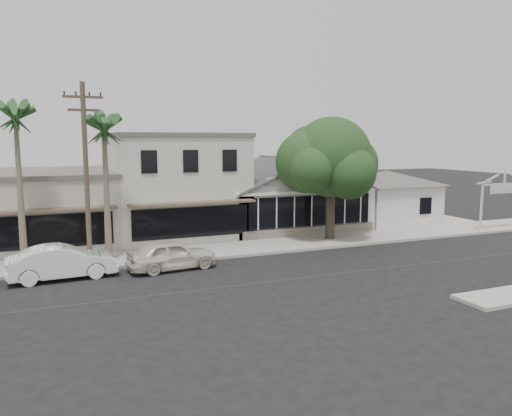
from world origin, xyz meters
name	(u,v)px	position (x,y,z in m)	size (l,w,h in m)	color
ground	(304,278)	(0.00, 0.00, 0.00)	(140.00, 140.00, 0.00)	black
sidewalk_north	(108,260)	(-8.00, 6.75, 0.07)	(90.00, 3.50, 0.15)	#9E9991
corner_shop	(284,192)	(5.00, 12.47, 2.62)	(10.40, 8.60, 5.10)	beige
side_cottage	(386,203)	(13.20, 11.50, 1.50)	(6.00, 6.00, 3.00)	beige
arch_sign	(504,186)	(18.40, 5.30, 3.16)	(4.12, 0.12, 3.95)	white
row_building_near	(172,186)	(-3.00, 13.50, 3.25)	(8.00, 10.00, 6.50)	silver
row_building_midnear	(27,209)	(-12.00, 13.50, 2.10)	(10.00, 10.00, 4.20)	#BAB4A7
utility_pole	(86,172)	(-9.00, 5.20, 4.79)	(1.80, 0.24, 9.00)	brown
car_0	(172,255)	(-5.28, 3.83, 0.74)	(1.75, 4.34, 1.48)	beige
car_1	(62,262)	(-10.28, 4.12, 0.78)	(1.66, 4.75, 1.57)	white
shade_tree	(329,160)	(5.48, 7.21, 5.10)	(6.99, 6.32, 7.75)	#3E3126
palm_east	(104,128)	(-8.00, 6.23, 6.90)	(3.04, 3.04, 8.07)	#726651
palm_mid	(15,118)	(-11.97, 6.70, 7.36)	(2.98, 2.98, 8.55)	#726651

